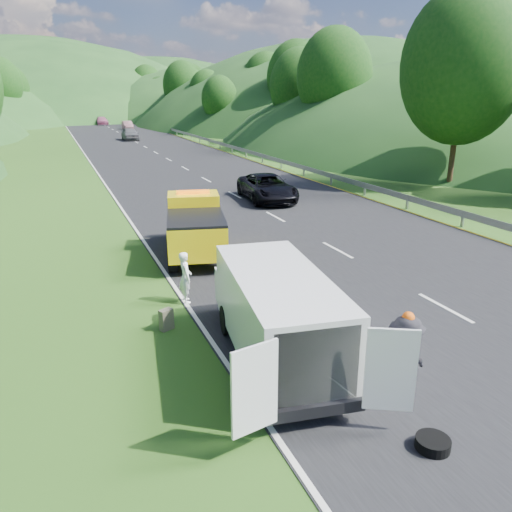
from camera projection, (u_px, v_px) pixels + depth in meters
name	position (u px, v px, depth m)	size (l,w,h in m)	color
ground	(320.00, 299.00, 15.18)	(320.00, 320.00, 0.00)	#38661E
road_surface	(156.00, 153.00, 51.43)	(14.00, 200.00, 0.02)	black
guardrail	(192.00, 140.00, 65.04)	(0.06, 140.00, 1.52)	gray
tree_line_right	(260.00, 133.00, 76.19)	(14.00, 140.00, 14.00)	#254D16
hills_backdrop	(99.00, 115.00, 135.98)	(201.00, 288.60, 44.00)	#2D5B23
tow_truck	(195.00, 226.00, 18.94)	(3.14, 5.69, 2.31)	black
white_van	(276.00, 311.00, 11.37)	(3.49, 6.42, 2.17)	black
woman	(187.00, 302.00, 14.93)	(0.56, 0.41, 1.55)	white
child	(235.00, 311.00, 14.29)	(0.51, 0.40, 1.05)	#D4D271
worker	(399.00, 403.00, 10.08)	(1.23, 0.71, 1.91)	black
suitcase	(166.00, 319.00, 13.11)	(0.36, 0.20, 0.58)	brown
spare_tire	(432.00, 449.00, 8.78)	(0.61, 0.61, 0.20)	black
passing_suv	(267.00, 200.00, 28.87)	(2.45, 5.32, 1.48)	black
dist_car_a	(131.00, 140.00, 64.72)	(1.87, 4.65, 1.58)	#4D4D52
dist_car_b	(128.00, 129.00, 83.53)	(1.43, 4.11, 1.36)	#764F55
dist_car_c	(102.00, 125.00, 95.12)	(2.04, 5.02, 1.46)	#A45275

